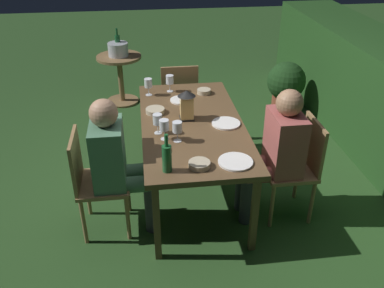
{
  "coord_description": "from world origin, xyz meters",
  "views": [
    {
      "loc": [
        3.13,
        -0.41,
        2.33
      ],
      "look_at": [
        0.0,
        0.0,
        0.51
      ],
      "focal_mm": 38.59,
      "sensor_mm": 36.0,
      "label": 1
    }
  ],
  "objects": [
    {
      "name": "ground_plane",
      "position": [
        0.0,
        0.0,
        0.0
      ],
      "size": [
        16.0,
        16.0,
        0.0
      ],
      "primitive_type": "plane",
      "color": "#26471E"
    },
    {
      "name": "dining_table",
      "position": [
        0.0,
        0.0,
        0.67
      ],
      "size": [
        1.77,
        0.87,
        0.73
      ],
      "color": "brown",
      "rests_on": "ground"
    },
    {
      "name": "chair_side_left_b",
      "position": [
        0.4,
        -0.83,
        0.49
      ],
      "size": [
        0.42,
        0.4,
        0.87
      ],
      "color": "#937047",
      "rests_on": "ground"
    },
    {
      "name": "person_in_green",
      "position": [
        0.4,
        -0.63,
        0.64
      ],
      "size": [
        0.38,
        0.47,
        1.15
      ],
      "color": "#4C7A5B",
      "rests_on": "ground"
    },
    {
      "name": "chair_side_right_b",
      "position": [
        0.4,
        0.83,
        0.49
      ],
      "size": [
        0.42,
        0.4,
        0.87
      ],
      "color": "#937047",
      "rests_on": "ground"
    },
    {
      "name": "person_in_rust",
      "position": [
        0.4,
        0.63,
        0.64
      ],
      "size": [
        0.38,
        0.47,
        1.15
      ],
      "color": "#9E4C47",
      "rests_on": "ground"
    },
    {
      "name": "chair_head_near",
      "position": [
        -1.13,
        0.0,
        0.49
      ],
      "size": [
        0.4,
        0.42,
        0.87
      ],
      "color": "#937047",
      "rests_on": "ground"
    },
    {
      "name": "lantern_centerpiece",
      "position": [
        -0.07,
        -0.04,
        0.87
      ],
      "size": [
        0.15,
        0.15,
        0.27
      ],
      "color": "black",
      "rests_on": "dining_table"
    },
    {
      "name": "green_bottle_on_table",
      "position": [
        0.73,
        -0.27,
        0.84
      ],
      "size": [
        0.07,
        0.07,
        0.29
      ],
      "color": "#1E5B2D",
      "rests_on": "dining_table"
    },
    {
      "name": "wine_glass_a",
      "position": [
        0.27,
        -0.25,
        0.84
      ],
      "size": [
        0.08,
        0.08,
        0.17
      ],
      "color": "silver",
      "rests_on": "dining_table"
    },
    {
      "name": "wine_glass_b",
      "position": [
        0.16,
        -0.3,
        0.84
      ],
      "size": [
        0.08,
        0.08,
        0.17
      ],
      "color": "silver",
      "rests_on": "dining_table"
    },
    {
      "name": "wine_glass_c",
      "position": [
        0.32,
        -0.16,
        0.84
      ],
      "size": [
        0.08,
        0.08,
        0.17
      ],
      "color": "silver",
      "rests_on": "dining_table"
    },
    {
      "name": "wine_glass_d",
      "position": [
        -0.7,
        -0.13,
        0.84
      ],
      "size": [
        0.08,
        0.08,
        0.17
      ],
      "color": "silver",
      "rests_on": "dining_table"
    },
    {
      "name": "wine_glass_e",
      "position": [
        -0.63,
        -0.34,
        0.84
      ],
      "size": [
        0.08,
        0.08,
        0.17
      ],
      "color": "silver",
      "rests_on": "dining_table"
    },
    {
      "name": "plate_a",
      "position": [
        0.08,
        0.28,
        0.73
      ],
      "size": [
        0.24,
        0.24,
        0.01
      ],
      "primitive_type": "cylinder",
      "color": "white",
      "rests_on": "dining_table"
    },
    {
      "name": "plate_b",
      "position": [
        -0.46,
        -0.05,
        0.73
      ],
      "size": [
        0.21,
        0.21,
        0.01
      ],
      "primitive_type": "cylinder",
      "color": "white",
      "rests_on": "dining_table"
    },
    {
      "name": "plate_c",
      "position": [
        0.68,
        0.23,
        0.73
      ],
      "size": [
        0.25,
        0.25,
        0.01
      ],
      "primitive_type": "cylinder",
      "color": "white",
      "rests_on": "dining_table"
    },
    {
      "name": "bowl_olives",
      "position": [
        -0.6,
        0.2,
        0.75
      ],
      "size": [
        0.13,
        0.13,
        0.04
      ],
      "color": "#BCAD8E",
      "rests_on": "dining_table"
    },
    {
      "name": "bowl_bread",
      "position": [
        0.7,
        -0.04,
        0.75
      ],
      "size": [
        0.16,
        0.16,
        0.04
      ],
      "color": "#BCAD8E",
      "rests_on": "dining_table"
    },
    {
      "name": "bowl_salad",
      "position": [
        -0.23,
        -0.3,
        0.75
      ],
      "size": [
        0.17,
        0.17,
        0.04
      ],
      "color": "#BCAD8E",
      "rests_on": "dining_table"
    },
    {
      "name": "side_table",
      "position": [
        -2.16,
        -0.68,
        0.44
      ],
      "size": [
        0.58,
        0.58,
        0.65
      ],
      "color": "brown",
      "rests_on": "ground"
    },
    {
      "name": "ice_bucket",
      "position": [
        -2.17,
        -0.68,
        0.75
      ],
      "size": [
        0.26,
        0.26,
        0.34
      ],
      "color": "#B2B7BF",
      "rests_on": "side_table"
    },
    {
      "name": "potted_plant_by_hedge",
      "position": [
        -1.55,
        1.4,
        0.38
      ],
      "size": [
        0.48,
        0.48,
        0.67
      ],
      "color": "brown",
      "rests_on": "ground"
    }
  ]
}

